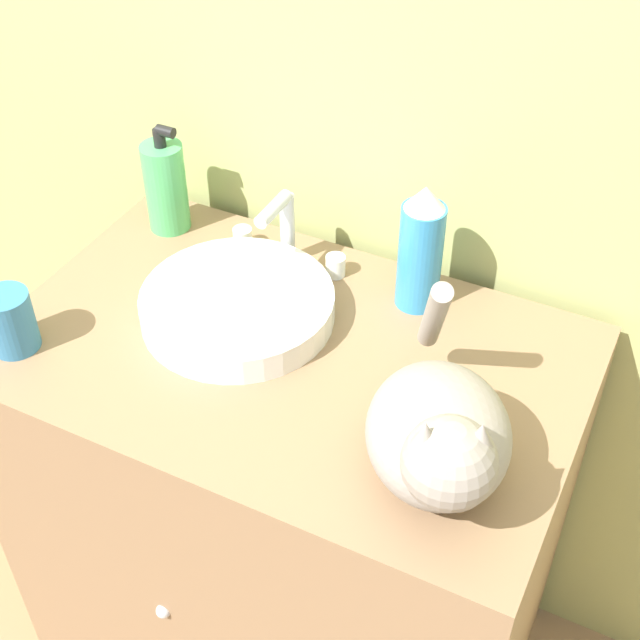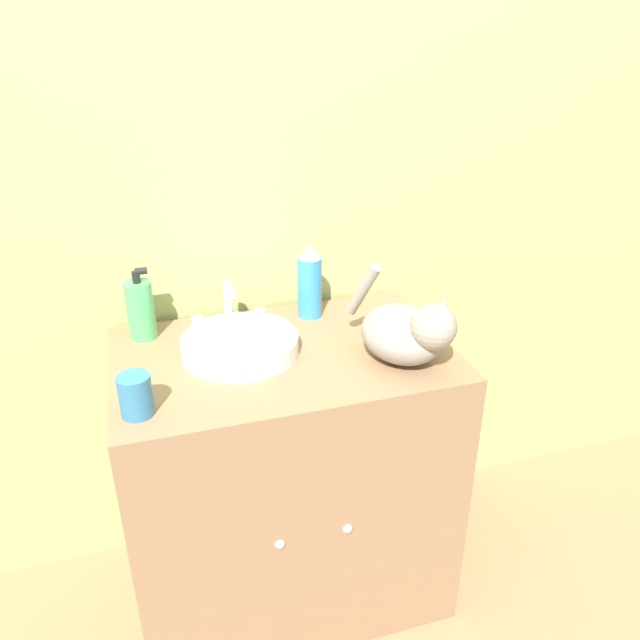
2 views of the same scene
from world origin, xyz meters
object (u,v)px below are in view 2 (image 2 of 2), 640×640
(soap_bottle, at_px, (141,309))
(cat, at_px, (407,331))
(spray_bottle, at_px, (310,282))
(cup, at_px, (136,395))

(soap_bottle, bearing_deg, cat, -27.67)
(cat, xyz_separation_m, soap_bottle, (-0.61, 0.32, -0.00))
(cat, relative_size, spray_bottle, 1.59)
(cat, xyz_separation_m, cup, (-0.64, -0.04, -0.04))
(spray_bottle, height_order, cup, spray_bottle)
(soap_bottle, height_order, spray_bottle, spray_bottle)
(cat, bearing_deg, spray_bottle, -179.87)
(cat, bearing_deg, cup, -112.04)
(cat, distance_m, cup, 0.64)
(cat, distance_m, spray_bottle, 0.35)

